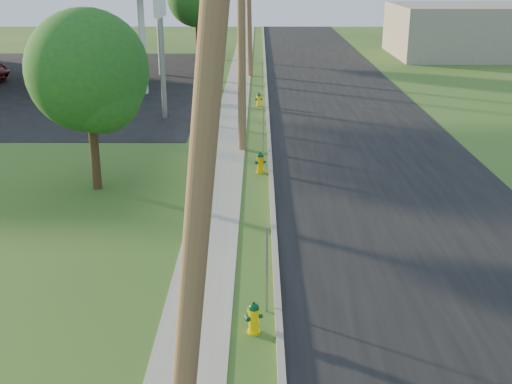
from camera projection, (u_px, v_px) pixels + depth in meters
road at (405, 213)px, 19.37m from camera, size 8.00×120.00×0.02m
curb at (273, 211)px, 19.37m from camera, size 0.15×120.00×0.15m
sidewalk at (215, 213)px, 19.40m from camera, size 1.50×120.00×0.03m
forecourt at (3, 83)px, 40.18m from camera, size 26.00×28.00×0.02m
utility_pole_near at (200, 178)px, 7.42m from camera, size 1.40×0.32×9.48m
utility_pole_mid at (241, 24)px, 24.32m from camera, size 1.40×0.32×9.80m
utility_pole_far at (249, 1)px, 41.31m from camera, size 1.40×0.32×9.50m
sign_post_near at (267, 270)px, 13.60m from camera, size 0.05×0.04×2.00m
sign_post_mid at (264, 132)px, 24.70m from camera, size 0.05×0.04×2.00m
sign_post_far at (262, 78)px, 36.19m from camera, size 0.05×0.04×2.00m
fuel_pump_ne at (98, 78)px, 38.02m from camera, size 1.20×3.20×1.90m
fuel_pump_se at (113, 67)px, 41.79m from camera, size 1.20×3.20×1.90m
price_pylon at (159, 2)px, 29.35m from camera, size 0.34×2.04×6.85m
distant_building at (482, 30)px, 51.58m from camera, size 14.00×10.00×4.00m
tree_verge at (90, 76)px, 20.18m from camera, size 3.89×3.89×5.89m
hydrant_near at (254, 318)px, 13.02m from camera, size 0.37×0.33×0.71m
hydrant_mid at (260, 163)px, 22.99m from camera, size 0.41×0.37×0.79m
hydrant_far at (259, 100)px, 33.76m from camera, size 0.37×0.33×0.72m
car_silver at (101, 70)px, 40.63m from camera, size 4.77×3.04×1.51m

